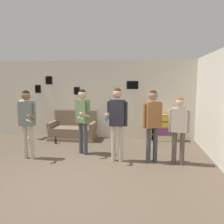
{
  "coord_description": "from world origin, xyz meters",
  "views": [
    {
      "loc": [
        1.36,
        -3.72,
        1.92
      ],
      "look_at": [
        0.58,
        1.89,
        1.16
      ],
      "focal_mm": 35.0,
      "sensor_mm": 36.0,
      "label": 1
    }
  ],
  "objects": [
    {
      "name": "wall_back",
      "position": [
        -0.0,
        3.8,
        1.35
      ],
      "size": [
        8.64,
        0.08,
        2.7
      ],
      "color": "silver",
      "rests_on": "ground_plane"
    },
    {
      "name": "person_watcher_holding_cup",
      "position": [
        0.77,
        1.45,
        1.13
      ],
      "size": [
        0.51,
        0.44,
        1.81
      ],
      "color": "#B7AD99",
      "rests_on": "ground_plane"
    },
    {
      "name": "bottle_on_floor",
      "position": [
        -1.35,
        2.73,
        0.09
      ],
      "size": [
        0.07,
        0.07,
        0.24
      ],
      "color": "black",
      "rests_on": "ground_plane"
    },
    {
      "name": "person_spectator_near_bookshelf",
      "position": [
        1.61,
        1.48,
        1.09
      ],
      "size": [
        0.46,
        0.33,
        1.76
      ],
      "color": "#3D4247",
      "rests_on": "ground_plane"
    },
    {
      "name": "floor_lamp",
      "position": [
        -2.58,
        3.23,
        1.24
      ],
      "size": [
        0.43,
        0.46,
        1.57
      ],
      "color": "#ADA89E",
      "rests_on": "ground_plane"
    },
    {
      "name": "couch",
      "position": [
        -0.98,
        3.39,
        0.31
      ],
      "size": [
        1.54,
        0.8,
        0.97
      ],
      "color": "#7A6651",
      "rests_on": "ground_plane"
    },
    {
      "name": "person_spectator_far_right",
      "position": [
        2.22,
        1.43,
        0.97
      ],
      "size": [
        0.49,
        0.26,
        1.6
      ],
      "color": "brown",
      "rests_on": "ground_plane"
    },
    {
      "name": "person_player_foreground_left",
      "position": [
        -1.49,
        1.33,
        1.08
      ],
      "size": [
        0.5,
        0.48,
        1.74
      ],
      "color": "#B7AD99",
      "rests_on": "ground_plane"
    },
    {
      "name": "wall_right",
      "position": [
        3.15,
        1.89,
        1.35
      ],
      "size": [
        0.06,
        6.17,
        2.7
      ],
      "color": "silver",
      "rests_on": "ground_plane"
    },
    {
      "name": "ground_plane",
      "position": [
        0.0,
        0.0,
        0.0
      ],
      "size": [
        20.0,
        20.0,
        0.0
      ],
      "primitive_type": "plane",
      "color": "brown"
    },
    {
      "name": "person_player_foreground_center",
      "position": [
        -0.21,
        1.88,
        1.09
      ],
      "size": [
        0.44,
        0.6,
        1.76
      ],
      "color": "#3D4247",
      "rests_on": "ground_plane"
    },
    {
      "name": "bookshelf",
      "position": [
        2.1,
        3.58,
        0.44
      ],
      "size": [
        0.86,
        0.3,
        0.89
      ],
      "color": "#A87F51",
      "rests_on": "ground_plane"
    }
  ]
}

